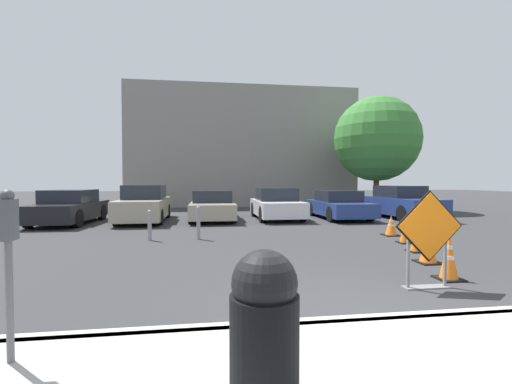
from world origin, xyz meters
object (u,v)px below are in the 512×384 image
at_px(parked_car_sixth, 400,203).
at_px(trash_bin, 264,325).
at_px(bollard_second, 150,224).
at_px(parking_meter, 8,246).
at_px(traffic_cone_second, 428,249).
at_px(traffic_cone_nearest, 449,258).
at_px(road_closed_sign, 429,234).
at_px(parked_car_second, 145,205).
at_px(parked_car_third, 213,206).
at_px(parked_car_fifth, 339,205).
at_px(traffic_cone_third, 417,238).
at_px(traffic_cone_fourth, 405,230).
at_px(bollard_nearest, 198,222).
at_px(parked_car_fourth, 276,204).
at_px(parked_car_nearest, 69,208).
at_px(traffic_cone_fifth, 391,226).

distance_m(parked_car_sixth, trash_bin, 15.08).
bearing_deg(bollard_second, parking_meter, -90.18).
bearing_deg(traffic_cone_second, bollard_second, 150.17).
distance_m(traffic_cone_nearest, parked_car_sixth, 10.54).
height_order(road_closed_sign, parked_car_second, road_closed_sign).
distance_m(parked_car_third, parked_car_fifth, 5.81).
distance_m(traffic_cone_nearest, traffic_cone_third, 2.42).
xyz_separation_m(traffic_cone_fourth, bollard_nearest, (-5.73, 1.39, 0.15)).
bearing_deg(bollard_second, traffic_cone_fourth, -11.06).
bearing_deg(bollard_nearest, parked_car_second, 116.18).
height_order(traffic_cone_second, bollard_second, bollard_second).
relative_size(traffic_cone_third, parked_car_third, 0.16).
distance_m(parked_car_fourth, bollard_nearest, 6.12).
relative_size(traffic_cone_third, parked_car_sixth, 0.15).
xyz_separation_m(traffic_cone_nearest, trash_bin, (-3.78, -3.04, 0.32)).
height_order(parked_car_third, trash_bin, parked_car_third).
distance_m(traffic_cone_third, parked_car_nearest, 12.80).
bearing_deg(parked_car_fifth, bollard_second, 32.53).
bearing_deg(traffic_cone_third, road_closed_sign, -119.89).
height_order(parked_car_fifth, trash_bin, parked_car_fifth).
height_order(road_closed_sign, parked_car_fifth, road_closed_sign).
xyz_separation_m(parked_car_sixth, parking_meter, (-10.60, -11.64, 0.46)).
relative_size(traffic_cone_fourth, parking_meter, 0.50).
bearing_deg(parking_meter, trash_bin, -21.26).
xyz_separation_m(traffic_cone_third, trash_bin, (-4.64, -5.30, 0.36)).
height_order(traffic_cone_fourth, parked_car_sixth, parked_car_sixth).
distance_m(traffic_cone_nearest, parked_car_fifth, 9.88).
relative_size(parked_car_third, parked_car_fourth, 1.05).
bearing_deg(traffic_cone_fifth, parked_car_fourth, 117.14).
bearing_deg(trash_bin, traffic_cone_nearest, 38.78).
distance_m(parked_car_sixth, bollard_nearest, 10.28).
height_order(traffic_cone_third, traffic_cone_fifth, traffic_cone_third).
height_order(road_closed_sign, parked_car_nearest, road_closed_sign).
relative_size(road_closed_sign, bollard_nearest, 1.60).
bearing_deg(traffic_cone_nearest, traffic_cone_fourth, 69.80).
xyz_separation_m(traffic_cone_nearest, parked_car_sixth, (4.69, 9.43, 0.33)).
relative_size(traffic_cone_second, traffic_cone_fourth, 0.79).
bearing_deg(trash_bin, traffic_cone_third, 48.81).
height_order(traffic_cone_nearest, traffic_cone_second, traffic_cone_nearest).
bearing_deg(parked_car_fourth, traffic_cone_nearest, 96.04).
bearing_deg(traffic_cone_fourth, bollard_nearest, 166.33).
xyz_separation_m(parked_car_nearest, bollard_second, (3.93, -4.54, -0.18)).
xyz_separation_m(traffic_cone_fourth, parking_meter, (-7.16, -5.61, 0.80)).
relative_size(traffic_cone_nearest, traffic_cone_third, 1.11).
relative_size(traffic_cone_second, parked_car_fifth, 0.14).
bearing_deg(parked_car_nearest, traffic_cone_fifth, 159.93).
bearing_deg(traffic_cone_second, trash_bin, -134.89).
xyz_separation_m(traffic_cone_second, traffic_cone_third, (0.44, 1.08, 0.05)).
bearing_deg(parked_car_fourth, bollard_second, 46.52).
distance_m(traffic_cone_nearest, traffic_cone_fourth, 3.62).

